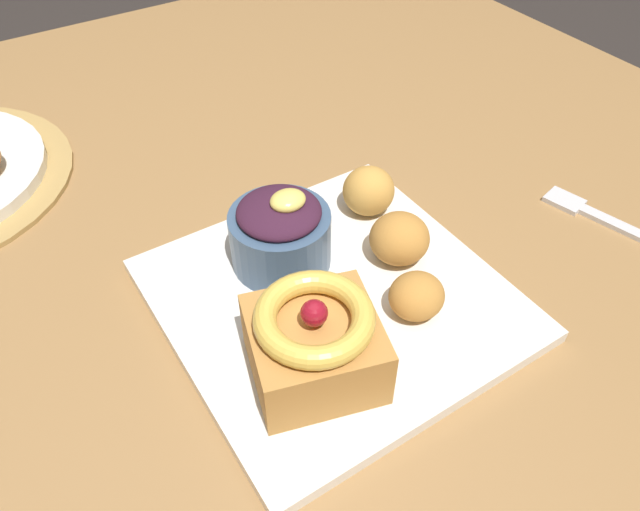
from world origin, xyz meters
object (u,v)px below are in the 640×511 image
at_px(berry_ramekin, 280,233).
at_px(fritter_front, 399,238).
at_px(cake_slice, 319,340).
at_px(fritter_middle, 369,191).
at_px(fritter_back, 417,296).
at_px(front_plate, 333,299).
at_px(fork, 598,216).

distance_m(berry_ramekin, fritter_front, 0.10).
relative_size(cake_slice, fritter_front, 2.11).
distance_m(cake_slice, fritter_middle, 0.19).
height_order(cake_slice, fritter_back, cake_slice).
bearing_deg(cake_slice, fritter_middle, 43.01).
bearing_deg(fritter_front, front_plate, -174.70).
xyz_separation_m(fritter_middle, fork, (0.19, -0.12, -0.03)).
distance_m(berry_ramekin, fritter_middle, 0.10).
distance_m(fritter_back, fork, 0.23).
bearing_deg(front_plate, fritter_back, -48.44).
height_order(front_plate, cake_slice, cake_slice).
bearing_deg(cake_slice, fritter_back, 3.09).
bearing_deg(fritter_back, fritter_middle, 70.76).
xyz_separation_m(fritter_front, fritter_middle, (0.02, 0.07, 0.00)).
relative_size(cake_slice, fork, 0.86).
height_order(fritter_middle, fork, fritter_middle).
height_order(fritter_front, fork, fritter_front).
relative_size(berry_ramekin, fork, 0.67).
bearing_deg(fritter_front, fritter_middle, 76.67).
distance_m(berry_ramekin, fork, 0.31).
distance_m(cake_slice, fritter_front, 0.14).
bearing_deg(berry_ramekin, fritter_middle, 8.39).
distance_m(fritter_middle, fork, 0.22).
bearing_deg(front_plate, berry_ramekin, 104.75).
relative_size(fritter_middle, fritter_back, 1.08).
height_order(berry_ramekin, fritter_middle, berry_ramekin).
xyz_separation_m(fritter_middle, fritter_back, (-0.04, -0.12, -0.00)).
bearing_deg(fork, fritter_back, 76.91).
height_order(cake_slice, fork, cake_slice).
distance_m(cake_slice, fritter_back, 0.10).
distance_m(front_plate, berry_ramekin, 0.07).
relative_size(fritter_front, fork, 0.41).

